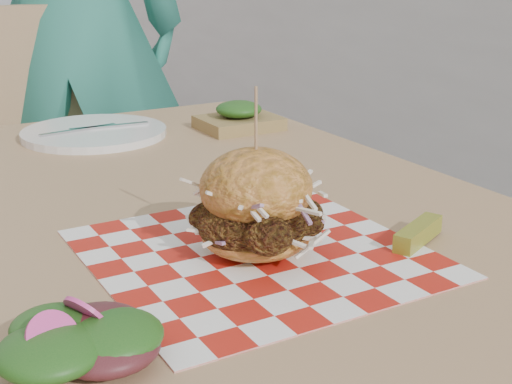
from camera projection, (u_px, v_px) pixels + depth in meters
diner at (69, 21)px, 2.01m from camera, size 0.77×0.65×1.79m
patio_table at (190, 252)px, 1.02m from camera, size 0.80×1.20×0.75m
patio_chair at (30, 161)px, 1.90m from camera, size 0.42×0.43×0.95m
paper_liner at (256, 253)px, 0.82m from camera, size 0.36×0.36×0.00m
sandwich at (256, 209)px, 0.80m from camera, size 0.17×0.17×0.19m
pickle_spear at (418, 233)px, 0.84m from camera, size 0.10×0.06×0.02m
side_salad at (77, 349)px, 0.59m from camera, size 0.14×0.13×0.05m
place_setting at (94, 133)px, 1.34m from camera, size 0.27×0.27×0.02m
kraft_tray at (239, 118)px, 1.39m from camera, size 0.15×0.12×0.06m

